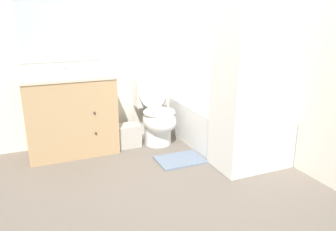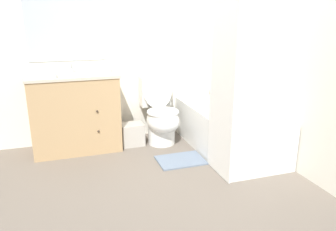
% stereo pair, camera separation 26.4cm
% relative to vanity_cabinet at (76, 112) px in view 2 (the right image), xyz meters
% --- Properties ---
extents(ground_plane, '(14.00, 14.00, 0.00)m').
position_rel_vanity_cabinet_xyz_m(ground_plane, '(0.78, -1.50, -0.45)').
color(ground_plane, '#6B6056').
extents(wall_back, '(8.00, 0.06, 2.50)m').
position_rel_vanity_cabinet_xyz_m(wall_back, '(0.77, 0.28, 0.80)').
color(wall_back, white).
rests_on(wall_back, ground_plane).
extents(wall_right, '(0.05, 2.75, 2.50)m').
position_rel_vanity_cabinet_xyz_m(wall_right, '(2.08, -0.62, 0.80)').
color(wall_right, white).
rests_on(wall_right, ground_plane).
extents(vanity_cabinet, '(0.98, 0.54, 0.89)m').
position_rel_vanity_cabinet_xyz_m(vanity_cabinet, '(0.00, 0.00, 0.00)').
color(vanity_cabinet, tan).
rests_on(vanity_cabinet, ground_plane).
extents(sink_faucet, '(0.14, 0.12, 0.12)m').
position_rel_vanity_cabinet_xyz_m(sink_faucet, '(-0.00, 0.17, 0.47)').
color(sink_faucet, silver).
rests_on(sink_faucet, vanity_cabinet).
extents(toilet, '(0.39, 0.67, 0.87)m').
position_rel_vanity_cabinet_xyz_m(toilet, '(0.99, -0.10, -0.10)').
color(toilet, white).
rests_on(toilet, ground_plane).
extents(bathtub, '(0.74, 1.56, 0.48)m').
position_rel_vanity_cabinet_xyz_m(bathtub, '(1.67, -0.53, -0.21)').
color(bathtub, white).
rests_on(bathtub, ground_plane).
extents(shower_curtain, '(0.01, 0.47, 2.00)m').
position_rel_vanity_cabinet_xyz_m(shower_curtain, '(1.29, -1.09, 0.55)').
color(shower_curtain, white).
rests_on(shower_curtain, ground_plane).
extents(wastebasket, '(0.27, 0.23, 0.27)m').
position_rel_vanity_cabinet_xyz_m(wastebasket, '(0.64, -0.06, -0.32)').
color(wastebasket, '#B7B2A8').
rests_on(wastebasket, ground_plane).
extents(tissue_box, '(0.15, 0.13, 0.11)m').
position_rel_vanity_cabinet_xyz_m(tissue_box, '(0.35, 0.06, 0.48)').
color(tissue_box, white).
rests_on(tissue_box, vanity_cabinet).
extents(soap_dispenser, '(0.06, 0.06, 0.18)m').
position_rel_vanity_cabinet_xyz_m(soap_dispenser, '(0.39, -0.02, 0.52)').
color(soap_dispenser, white).
rests_on(soap_dispenser, vanity_cabinet).
extents(hand_towel_folded, '(0.28, 0.17, 0.05)m').
position_rel_vanity_cabinet_xyz_m(hand_towel_folded, '(-0.31, -0.14, 0.46)').
color(hand_towel_folded, silver).
rests_on(hand_towel_folded, vanity_cabinet).
extents(bath_towel_folded, '(0.29, 0.20, 0.08)m').
position_rel_vanity_cabinet_xyz_m(bath_towel_folded, '(1.50, -1.07, 0.06)').
color(bath_towel_folded, white).
rests_on(bath_towel_folded, bathtub).
extents(bath_mat, '(0.50, 0.37, 0.02)m').
position_rel_vanity_cabinet_xyz_m(bath_mat, '(1.03, -0.70, -0.45)').
color(bath_mat, slate).
rests_on(bath_mat, ground_plane).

